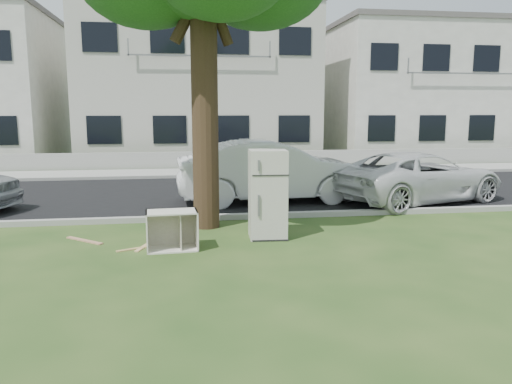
{
  "coord_description": "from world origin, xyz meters",
  "views": [
    {
      "loc": [
        -0.89,
        -8.54,
        2.45
      ],
      "look_at": [
        0.48,
        0.6,
        0.92
      ],
      "focal_mm": 35.0,
      "sensor_mm": 36.0,
      "label": 1
    }
  ],
  "objects": [
    {
      "name": "sidewalk",
      "position": [
        0.0,
        11.0,
        0.01
      ],
      "size": [
        120.0,
        2.8,
        0.01
      ],
      "primitive_type": "cube",
      "color": "gray",
      "rests_on": "ground"
    },
    {
      "name": "fridge",
      "position": [
        0.72,
        0.74,
        0.85
      ],
      "size": [
        0.73,
        0.69,
        1.7
      ],
      "primitive_type": "cube",
      "rotation": [
        0.0,
        0.0,
        -0.06
      ],
      "color": "beige",
      "rests_on": "ground"
    },
    {
      "name": "plank_c",
      "position": [
        -1.6,
        0.4,
        0.01
      ],
      "size": [
        0.31,
        0.69,
        0.02
      ],
      "primitive_type": "cube",
      "rotation": [
        0.0,
        0.0,
        1.24
      ],
      "color": "tan",
      "rests_on": "ground"
    },
    {
      "name": "townhouse_center",
      "position": [
        0.0,
        17.5,
        3.72
      ],
      "size": [
        11.22,
        8.16,
        7.44
      ],
      "color": "#B4B0A4",
      "rests_on": "ground"
    },
    {
      "name": "plank_b",
      "position": [
        -2.75,
        0.97,
        0.01
      ],
      "size": [
        0.78,
        0.69,
        0.02
      ],
      "primitive_type": "cube",
      "rotation": [
        0.0,
        0.0,
        -0.71
      ],
      "color": "tan",
      "rests_on": "ground"
    },
    {
      "name": "cabinet",
      "position": [
        -1.09,
        0.16,
        0.35
      ],
      "size": [
        0.92,
        0.61,
        0.69
      ],
      "primitive_type": "cube",
      "rotation": [
        0.0,
        0.0,
        0.06
      ],
      "color": "beige",
      "rests_on": "ground"
    },
    {
      "name": "plank_a",
      "position": [
        -1.6,
        0.33,
        0.01
      ],
      "size": [
        0.95,
        0.5,
        0.02
      ],
      "primitive_type": "cube",
      "rotation": [
        0.0,
        0.0,
        0.43
      ],
      "color": "#A3884F",
      "rests_on": "ground"
    },
    {
      "name": "kerb_near",
      "position": [
        0.0,
        2.45,
        0.0
      ],
      "size": [
        120.0,
        0.18,
        0.12
      ],
      "primitive_type": "cube",
      "color": "gray",
      "rests_on": "ground"
    },
    {
      "name": "townhouse_right",
      "position": [
        12.0,
        17.5,
        3.42
      ],
      "size": [
        10.2,
        8.16,
        6.84
      ],
      "color": "silver",
      "rests_on": "ground"
    },
    {
      "name": "car_right",
      "position": [
        5.37,
        3.89,
        0.67
      ],
      "size": [
        5.31,
        3.73,
        1.34
      ],
      "primitive_type": "imported",
      "rotation": [
        0.0,
        0.0,
        1.91
      ],
      "color": "silver",
      "rests_on": "ground"
    },
    {
      "name": "ground",
      "position": [
        0.0,
        0.0,
        0.0
      ],
      "size": [
        120.0,
        120.0,
        0.0
      ],
      "primitive_type": "plane",
      "color": "#234017"
    },
    {
      "name": "kerb_far",
      "position": [
        0.0,
        9.55,
        0.0
      ],
      "size": [
        120.0,
        0.18,
        0.12
      ],
      "primitive_type": "cube",
      "color": "gray",
      "rests_on": "ground"
    },
    {
      "name": "road",
      "position": [
        0.0,
        6.0,
        0.01
      ],
      "size": [
        120.0,
        7.0,
        0.01
      ],
      "primitive_type": "cube",
      "color": "black",
      "rests_on": "ground"
    },
    {
      "name": "low_wall",
      "position": [
        0.0,
        12.6,
        0.35
      ],
      "size": [
        120.0,
        0.15,
        0.7
      ],
      "primitive_type": "cube",
      "color": "gray",
      "rests_on": "ground"
    },
    {
      "name": "car_center",
      "position": [
        1.48,
        4.48,
        0.83
      ],
      "size": [
        5.09,
        2.0,
        1.65
      ],
      "primitive_type": "imported",
      "rotation": [
        0.0,
        0.0,
        1.62
      ],
      "color": "silver",
      "rests_on": "ground"
    }
  ]
}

